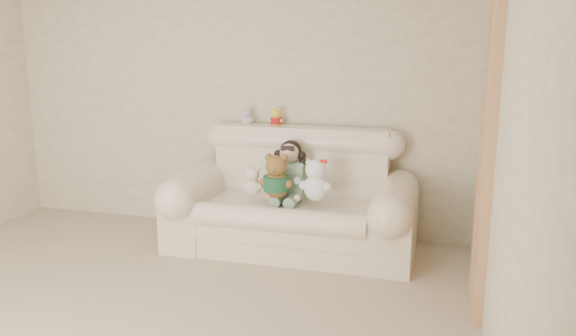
{
  "coord_description": "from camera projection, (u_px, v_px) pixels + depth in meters",
  "views": [
    {
      "loc": [
        1.98,
        -2.76,
        1.86
      ],
      "look_at": [
        0.69,
        1.9,
        0.75
      ],
      "focal_mm": 37.24,
      "sensor_mm": 36.0,
      "label": 1
    }
  ],
  "objects": [
    {
      "name": "brown_teddy",
      "position": [
        277.0,
        172.0,
        4.94
      ],
      "size": [
        0.31,
        0.25,
        0.44
      ],
      "primitive_type": null,
      "rotation": [
        0.0,
        0.0,
        0.13
      ],
      "color": "brown",
      "rests_on": "sofa"
    },
    {
      "name": "white_cat",
      "position": [
        316.0,
        175.0,
        4.87
      ],
      "size": [
        0.33,
        0.29,
        0.42
      ],
      "primitive_type": null,
      "rotation": [
        0.0,
        0.0,
        -0.38
      ],
      "color": "white",
      "rests_on": "sofa"
    },
    {
      "name": "door_panel",
      "position": [
        486.0,
        154.0,
        4.02
      ],
      "size": [
        0.06,
        0.9,
        2.1
      ],
      "primitive_type": "cube",
      "color": "#AF764B",
      "rests_on": "floor"
    },
    {
      "name": "wall_back",
      "position": [
        234.0,
        92.0,
        5.58
      ],
      "size": [
        4.5,
        0.0,
        4.5
      ],
      "primitive_type": "plane",
      "rotation": [
        1.57,
        0.0,
        0.0
      ],
      "color": "beige",
      "rests_on": "ground"
    },
    {
      "name": "wall_right",
      "position": [
        512.0,
        161.0,
        2.65
      ],
      "size": [
        0.0,
        5.0,
        5.0
      ],
      "primitive_type": "plane",
      "rotation": [
        1.57,
        0.0,
        -1.57
      ],
      "color": "beige",
      "rests_on": "ground"
    },
    {
      "name": "seated_child",
      "position": [
        290.0,
        170.0,
        5.15
      ],
      "size": [
        0.34,
        0.41,
        0.54
      ],
      "primitive_type": null,
      "rotation": [
        0.0,
        0.0,
        0.05
      ],
      "color": "#2B703F",
      "rests_on": "sofa"
    },
    {
      "name": "grey_mini_plush",
      "position": [
        247.0,
        115.0,
        5.46
      ],
      "size": [
        0.15,
        0.12,
        0.2
      ],
      "primitive_type": null,
      "rotation": [
        0.0,
        0.0,
        0.22
      ],
      "color": "silver",
      "rests_on": "sofa"
    },
    {
      "name": "cream_teddy",
      "position": [
        253.0,
        178.0,
        5.02
      ],
      "size": [
        0.2,
        0.16,
        0.3
      ],
      "primitive_type": null,
      "rotation": [
        0.0,
        0.0,
        -0.08
      ],
      "color": "beige",
      "rests_on": "sofa"
    },
    {
      "name": "yellow_mini_bear",
      "position": [
        276.0,
        116.0,
        5.39
      ],
      "size": [
        0.15,
        0.12,
        0.21
      ],
      "primitive_type": null,
      "rotation": [
        0.0,
        0.0,
        0.19
      ],
      "color": "yellow",
      "rests_on": "sofa"
    },
    {
      "name": "sofa",
      "position": [
        291.0,
        192.0,
        5.1
      ],
      "size": [
        2.1,
        0.95,
        1.03
      ],
      "primitive_type": null,
      "color": "#FFF2CD",
      "rests_on": "floor"
    }
  ]
}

